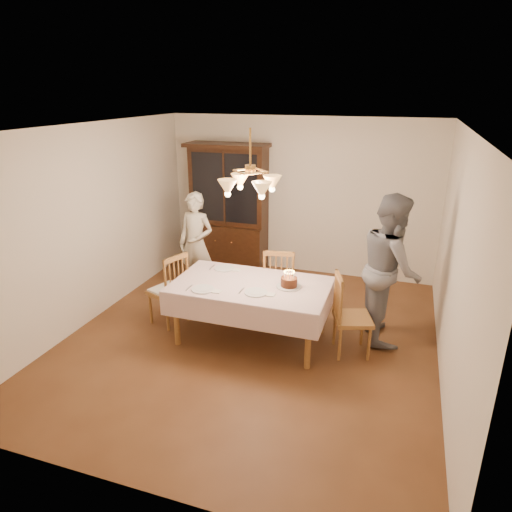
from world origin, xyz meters
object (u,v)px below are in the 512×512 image
(birthday_cake, at_px, (289,283))
(dining_table, at_px, (251,289))
(china_hutch, at_px, (229,210))
(elderly_woman, at_px, (196,244))
(chair_far_side, at_px, (279,285))

(birthday_cake, bearing_deg, dining_table, -173.32)
(dining_table, xyz_separation_m, birthday_cake, (0.46, 0.05, 0.13))
(dining_table, height_order, birthday_cake, birthday_cake)
(china_hutch, relative_size, elderly_woman, 1.38)
(dining_table, relative_size, china_hutch, 0.88)
(dining_table, height_order, china_hutch, china_hutch)
(birthday_cake, bearing_deg, chair_far_side, 113.90)
(elderly_woman, bearing_deg, dining_table, -35.18)
(dining_table, relative_size, elderly_woman, 1.21)
(elderly_woman, height_order, birthday_cake, elderly_woman)
(chair_far_side, distance_m, birthday_cake, 0.85)
(dining_table, relative_size, chair_far_side, 1.90)
(china_hutch, xyz_separation_m, birthday_cake, (1.65, -2.20, -0.23))
(chair_far_side, bearing_deg, dining_table, -101.44)
(china_hutch, xyz_separation_m, elderly_woman, (-0.08, -1.14, -0.26))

